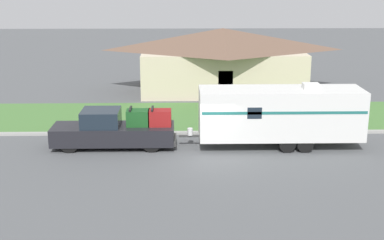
{
  "coord_description": "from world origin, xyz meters",
  "views": [
    {
      "loc": [
        -1.32,
        -24.27,
        8.61
      ],
      "look_at": [
        -0.75,
        1.59,
        1.4
      ],
      "focal_mm": 50.0,
      "sensor_mm": 36.0,
      "label": 1
    }
  ],
  "objects": [
    {
      "name": "travel_trailer",
      "position": [
        3.71,
        1.59,
        1.73
      ],
      "size": [
        9.2,
        2.36,
        3.25
      ],
      "color": "black",
      "rests_on": "ground_plane"
    },
    {
      "name": "curb_strip",
      "position": [
        0.0,
        3.75,
        0.07
      ],
      "size": [
        80.0,
        0.3,
        0.14
      ],
      "color": "#999993",
      "rests_on": "ground_plane"
    },
    {
      "name": "house_across_street",
      "position": [
        1.76,
        14.62,
        2.41
      ],
      "size": [
        12.54,
        6.81,
        4.66
      ],
      "color": "beige",
      "rests_on": "ground_plane"
    },
    {
      "name": "ground_plane",
      "position": [
        0.0,
        0.0,
        0.0
      ],
      "size": [
        120.0,
        120.0,
        0.0
      ],
      "primitive_type": "plane",
      "color": "#515456"
    },
    {
      "name": "pickup_truck",
      "position": [
        -4.65,
        1.59,
        0.9
      ],
      "size": [
        6.23,
        1.94,
        2.05
      ],
      "color": "black",
      "rests_on": "ground_plane"
    },
    {
      "name": "mailbox",
      "position": [
        4.8,
        4.6,
        1.03
      ],
      "size": [
        0.48,
        0.2,
        1.34
      ],
      "color": "brown",
      "rests_on": "ground_plane"
    },
    {
      "name": "lawn_strip",
      "position": [
        0.0,
        7.4,
        0.01
      ],
      "size": [
        80.0,
        7.0,
        0.03
      ],
      "color": "#477538",
      "rests_on": "ground_plane"
    }
  ]
}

